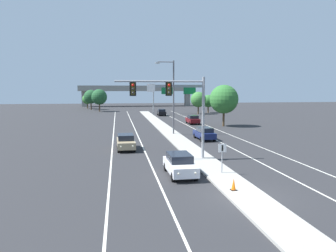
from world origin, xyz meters
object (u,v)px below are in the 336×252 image
car_receding_black (162,112)px  tree_far_right_c (208,101)px  car_oncoming_tan (126,142)px  tree_far_left_a (87,99)px  car_receding_darkred (193,119)px  median_sign_post (222,154)px  car_oncoming_white (180,164)px  car_receding_navy (204,133)px  traffic_cone_median_nose (234,184)px  tree_far_right_b (224,99)px  street_lamp_median (172,93)px  overhead_signal_mast (175,100)px  tree_far_right_a (198,100)px  tree_far_left_c (99,97)px  tree_far_left_b (91,97)px  highway_sign_gantry (179,90)px

car_receding_black → tree_far_right_c: bearing=28.9°
car_oncoming_tan → tree_far_left_a: tree_far_left_a is taller
car_receding_darkred → median_sign_post: bearing=-99.8°
car_oncoming_white → tree_far_left_a: bearing=99.3°
car_receding_navy → traffic_cone_median_nose: bearing=-100.4°
car_receding_navy → tree_far_right_b: 16.16m
street_lamp_median → car_receding_navy: 7.81m
overhead_signal_mast → street_lamp_median: street_lamp_median is taller
car_receding_black → tree_far_left_a: (-20.17, 32.02, 2.26)m
car_receding_darkred → tree_far_right_a: bearing=73.4°
traffic_cone_median_nose → tree_far_left_a: (-16.61, 90.38, 2.57)m
traffic_cone_median_nose → tree_far_left_c: 75.92m
tree_far_right_b → tree_far_left_c: bearing=119.5°
median_sign_post → tree_far_left_b: 81.26m
median_sign_post → tree_far_right_c: 64.09m
overhead_signal_mast → tree_far_left_c: bearing=98.7°
traffic_cone_median_nose → tree_far_left_b: tree_far_left_b is taller
car_oncoming_white → tree_far_left_a: (-14.14, 85.92, 2.26)m
tree_far_left_a → tree_far_right_b: 62.43m
car_oncoming_white → traffic_cone_median_nose: bearing=-61.0°
highway_sign_gantry → car_receding_darkred: bearing=-94.7°
car_receding_navy → car_receding_darkred: same height
car_oncoming_tan → highway_sign_gantry: 50.53m
car_oncoming_white → car_receding_darkred: size_ratio=1.01×
car_receding_darkred → highway_sign_gantry: size_ratio=0.34×
traffic_cone_median_nose → tree_far_left_c: (-11.92, 74.89, 3.63)m
tree_far_right_c → tree_far_left_c: bearing=163.0°
traffic_cone_median_nose → tree_far_right_b: bearing=72.3°
median_sign_post → street_lamp_median: (-0.11, 21.38, 4.21)m
tree_far_left_b → tree_far_left_a: 6.83m
car_oncoming_white → car_receding_navy: bearing=68.7°
overhead_signal_mast → street_lamp_median: 16.27m
car_receding_black → tree_far_left_a: bearing=122.2°
tree_far_right_c → tree_far_left_c: 30.58m
tree_far_right_a → tree_far_left_a: (-30.10, 28.59, -0.61)m
car_receding_navy → car_receding_darkred: (2.87, 18.40, 0.00)m
median_sign_post → tree_far_right_a: tree_far_right_a is taller
tree_far_left_b → traffic_cone_median_nose: bearing=-79.9°
street_lamp_median → car_receding_navy: (3.26, -5.06, -4.97)m
car_oncoming_tan → tree_far_left_b: size_ratio=0.73×
street_lamp_median → tree_far_right_a: (12.98, 36.31, -2.10)m
street_lamp_median → traffic_cone_median_nose: size_ratio=13.51×
traffic_cone_median_nose → tree_far_left_b: bearing=100.1°
car_receding_navy → tree_far_left_a: tree_far_left_a is taller
street_lamp_median → car_oncoming_tan: (-6.61, -10.11, -4.97)m
street_lamp_median → highway_sign_gantry: 38.79m
median_sign_post → traffic_cone_median_nose: bearing=-98.6°
tree_far_left_a → median_sign_post: bearing=-78.7°
tree_far_right_a → tree_far_left_a: tree_far_right_a is taller
traffic_cone_median_nose → tree_far_left_c: tree_far_left_c is taller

